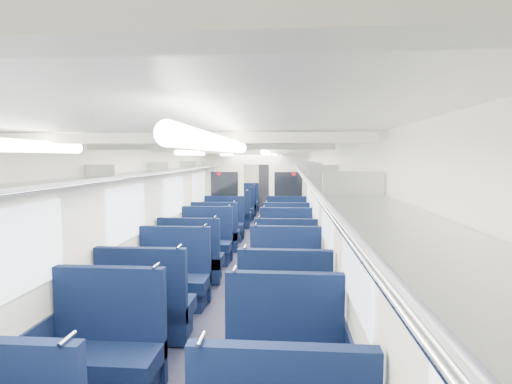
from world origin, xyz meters
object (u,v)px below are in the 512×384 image
object	(u,v)px
seat_6	(105,355)
seat_23	(287,211)
end_door	(268,185)
seat_25	(287,207)
seat_11	(285,281)
seat_24	(242,206)
seat_14	(206,245)
bulkhead	(256,192)
seat_19	(286,227)
seat_27	(287,203)
seat_13	(286,263)
seat_12	(191,261)
seat_9	(285,313)
seat_15	(286,247)
seat_16	(216,235)
seat_7	(284,366)
seat_21	(286,217)
seat_17	(286,236)
seat_20	(233,216)
seat_22	(238,210)
seat_8	(146,310)
seat_26	(245,203)
seat_18	(224,226)
seat_10	(173,281)

from	to	relation	value
seat_6	seat_23	xyz separation A→B (m)	(1.66, 10.10, 0.00)
end_door	seat_25	bearing A→B (deg)	-72.37
seat_11	seat_24	distance (m)	9.15
end_door	seat_14	distance (m)	9.18
end_door	bulkhead	distance (m)	6.31
seat_19	seat_27	xyz separation A→B (m)	(0.00, 5.46, 0.00)
seat_6	seat_13	distance (m)	3.80
seat_12	seat_19	xyz separation A→B (m)	(1.66, 3.68, 0.00)
seat_9	seat_11	size ratio (longest dim) A/B	1.00
end_door	seat_24	size ratio (longest dim) A/B	1.67
seat_15	seat_16	world-z (taller)	same
seat_7	seat_25	xyz separation A→B (m)	(0.00, 11.23, 0.00)
seat_25	seat_9	bearing A→B (deg)	-90.00
seat_23	seat_16	bearing A→B (deg)	-110.99
seat_15	seat_21	xyz separation A→B (m)	(0.00, 4.27, 0.00)
seat_17	seat_24	bearing A→B (deg)	106.65
seat_13	seat_20	bearing A→B (deg)	106.85
seat_17	seat_22	xyz separation A→B (m)	(-1.66, 4.36, 0.00)
seat_19	seat_7	bearing A→B (deg)	-90.00
end_door	seat_19	xyz separation A→B (m)	(0.83, -6.75, -0.63)
seat_8	seat_12	world-z (taller)	same
seat_9	seat_26	bearing A→B (deg)	98.40
seat_17	seat_25	bearing A→B (deg)	90.00
seat_17	seat_20	xyz separation A→B (m)	(-1.66, 3.06, 0.00)
seat_11	seat_19	world-z (taller)	same
seat_8	seat_23	xyz separation A→B (m)	(1.66, 8.99, 0.00)
seat_20	seat_27	world-z (taller)	same
seat_7	seat_21	xyz separation A→B (m)	(0.00, 8.91, 0.00)
seat_7	end_door	bearing A→B (deg)	93.43
seat_12	seat_20	distance (m)	5.53
seat_12	seat_20	size ratio (longest dim) A/B	1.00
seat_18	seat_27	distance (m)	5.79
end_door	seat_18	size ratio (longest dim) A/B	1.67
seat_26	bulkhead	bearing A→B (deg)	-80.39
seat_23	seat_25	world-z (taller)	same
seat_11	seat_22	xyz separation A→B (m)	(-1.66, 7.80, 0.00)
seat_8	seat_21	size ratio (longest dim) A/B	1.00
seat_26	seat_6	bearing A→B (deg)	-90.00
seat_15	seat_12	bearing A→B (deg)	-143.47
seat_10	seat_23	size ratio (longest dim) A/B	1.00
seat_21	seat_12	bearing A→B (deg)	-106.81
seat_20	bulkhead	bearing A→B (deg)	-59.51
seat_9	seat_16	xyz separation A→B (m)	(-1.66, 4.63, 0.00)
seat_13	seat_23	distance (m)	6.69
seat_6	seat_23	bearing A→B (deg)	80.67
seat_17	seat_12	bearing A→B (deg)	-123.90
seat_10	seat_26	size ratio (longest dim) A/B	1.00
seat_21	seat_8	bearing A→B (deg)	-102.09
end_door	seat_24	world-z (taller)	end_door
seat_10	seat_20	distance (m)	6.66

